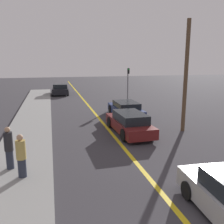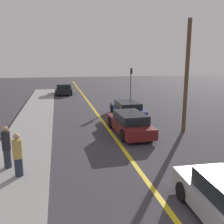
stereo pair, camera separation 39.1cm
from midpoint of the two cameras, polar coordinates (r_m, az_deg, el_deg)
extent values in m
cube|color=gold|center=(21.53, -3.33, 0.17)|extent=(0.20, 60.00, 0.01)
cube|color=gray|center=(20.42, -16.53, -0.80)|extent=(2.68, 34.13, 0.13)
cylinder|color=black|center=(8.68, 17.12, -16.99)|extent=(0.25, 0.62, 0.61)
cube|color=maroon|center=(15.22, 4.66, -3.01)|extent=(1.86, 4.75, 0.59)
cube|color=black|center=(14.87, 4.96, -1.17)|extent=(1.58, 2.63, 0.52)
cylinder|color=black|center=(16.38, 0.33, -2.38)|extent=(0.24, 0.71, 0.71)
cylinder|color=black|center=(16.84, 5.68, -2.03)|extent=(0.24, 0.71, 0.71)
cylinder|color=black|center=(13.69, 3.39, -5.33)|extent=(0.24, 0.71, 0.71)
cylinder|color=black|center=(14.24, 9.65, -4.78)|extent=(0.24, 0.71, 0.71)
cube|color=navy|center=(19.47, 4.00, 0.32)|extent=(1.81, 4.46, 0.58)
cube|color=black|center=(19.16, 4.21, 1.68)|extent=(1.58, 2.46, 0.44)
cylinder|color=black|center=(20.58, 0.64, 0.63)|extent=(0.22, 0.71, 0.71)
cylinder|color=black|center=(21.03, 5.14, 0.83)|extent=(0.22, 0.71, 0.71)
cylinder|color=black|center=(17.97, 2.66, -1.07)|extent=(0.22, 0.71, 0.71)
cylinder|color=black|center=(18.48, 7.73, -0.80)|extent=(0.22, 0.71, 0.71)
cube|color=black|center=(32.23, -10.54, 4.89)|extent=(2.11, 3.96, 0.68)
cube|color=black|center=(31.97, -10.57, 5.91)|extent=(1.79, 2.21, 0.51)
cylinder|color=black|center=(33.48, -12.03, 4.76)|extent=(0.26, 0.67, 0.65)
cylinder|color=black|center=(33.43, -8.93, 4.87)|extent=(0.26, 0.67, 0.65)
cylinder|color=black|center=(31.11, -12.24, 4.21)|extent=(0.26, 0.67, 0.65)
cylinder|color=black|center=(31.06, -8.90, 4.33)|extent=(0.26, 0.67, 0.65)
cylinder|color=#282D3D|center=(10.11, -19.47, -11.72)|extent=(0.30, 0.30, 0.71)
cylinder|color=tan|center=(9.86, -19.76, -7.95)|extent=(0.36, 0.36, 0.71)
sphere|color=tan|center=(9.71, -19.96, -5.34)|extent=(0.23, 0.23, 0.23)
cylinder|color=#282D3D|center=(10.99, -21.81, -9.84)|extent=(0.29, 0.29, 0.75)
cylinder|color=#232328|center=(10.74, -22.13, -6.10)|extent=(0.34, 0.34, 0.75)
sphere|color=tan|center=(10.61, -22.33, -3.59)|extent=(0.22, 0.22, 0.22)
cylinder|color=slate|center=(25.86, 4.71, 6.08)|extent=(0.12, 0.12, 3.51)
cube|color=black|center=(25.58, 4.89, 9.33)|extent=(0.18, 0.18, 0.55)
sphere|color=green|center=(25.49, 4.95, 9.69)|extent=(0.14, 0.14, 0.14)
cylinder|color=brown|center=(15.75, 17.36, 7.61)|extent=(0.24, 0.24, 6.72)
camera|label=1|loc=(0.20, -89.25, 0.16)|focal=40.00mm
camera|label=2|loc=(0.20, 90.75, -0.16)|focal=40.00mm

